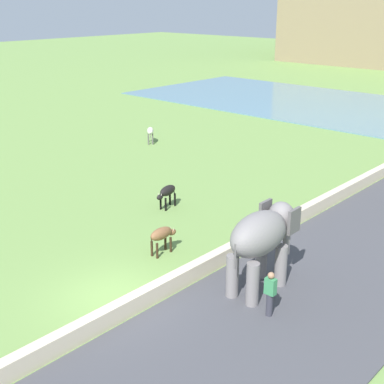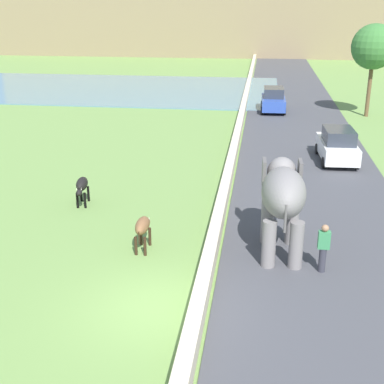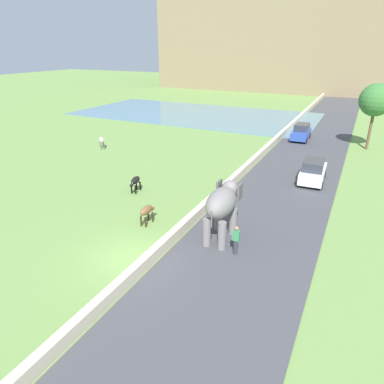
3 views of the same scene
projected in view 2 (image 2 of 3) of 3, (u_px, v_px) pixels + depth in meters
name	position (u px, v px, depth m)	size (l,w,h in m)	color
ground_plane	(157.00, 307.00, 14.34)	(220.00, 220.00, 0.00)	#6B8E47
road_surface	(300.00, 136.00, 32.29)	(7.00, 120.00, 0.06)	#424247
barrier_wall	(237.00, 138.00, 30.82)	(0.40, 110.00, 0.63)	beige
lake	(89.00, 88.00, 50.08)	(36.00, 18.00, 0.08)	slate
elephant	(283.00, 196.00, 16.77)	(1.47, 3.48, 2.99)	slate
person_beside_elephant	(323.00, 248.00, 15.86)	(0.36, 0.22, 1.63)	#33333D
car_white	(337.00, 145.00, 26.96)	(1.91, 4.06, 1.80)	white
car_blue	(273.00, 100.00, 39.30)	(1.86, 4.03, 1.80)	#2D4CA8
cow_brown	(143.00, 227.00, 17.41)	(0.44, 1.39, 1.15)	brown
cow_black	(82.00, 186.00, 21.25)	(0.59, 1.42, 1.15)	black
tree_near	(374.00, 47.00, 36.34)	(3.15, 3.15, 6.49)	brown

